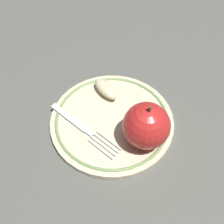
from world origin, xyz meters
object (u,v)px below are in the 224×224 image
apple_red_whole (146,126)px  apple_slice_front (106,89)px  fork (81,127)px  plate (112,121)px

apple_red_whole → apple_slice_front: bearing=-152.7°
apple_slice_front → fork: (0.09, -0.05, -0.01)m
plate → apple_red_whole: (0.05, 0.06, 0.05)m
apple_slice_front → fork: 0.10m
apple_red_whole → plate: bearing=-133.2°
apple_slice_front → apple_red_whole: bearing=-5.1°
fork → apple_slice_front: bearing=103.5°
plate → fork: fork is taller
plate → apple_red_whole: size_ratio=2.60×
plate → fork: 0.06m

